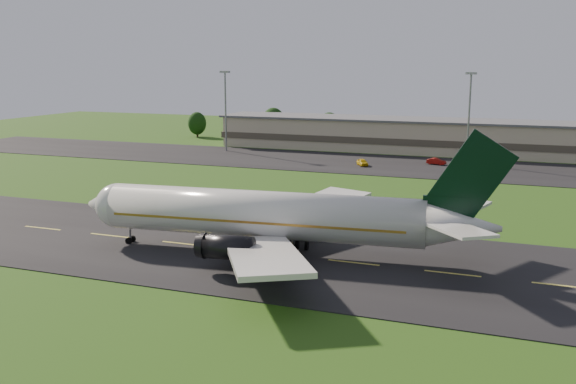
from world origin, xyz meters
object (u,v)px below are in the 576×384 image
(service_vehicle_b, at_px, (436,161))
(service_vehicle_c, at_px, (482,167))
(terminal, at_px, (479,139))
(light_mast_west, at_px, (225,101))
(service_vehicle_a, at_px, (362,162))
(airliner, at_px, (270,216))
(light_mast_centre, at_px, (469,107))

(service_vehicle_b, xyz_separation_m, service_vehicle_c, (10.16, -4.45, 0.03))
(terminal, xyz_separation_m, service_vehicle_c, (2.64, -24.73, -3.17))
(light_mast_west, distance_m, service_vehicle_b, 55.34)
(light_mast_west, xyz_separation_m, service_vehicle_a, (38.80, -11.33, -11.90))
(light_mast_west, height_order, service_vehicle_a, light_mast_west)
(terminal, bearing_deg, service_vehicle_b, -110.34)
(light_mast_west, distance_m, service_vehicle_c, 65.70)
(airliner, relative_size, light_mast_centre, 2.52)
(service_vehicle_b, bearing_deg, light_mast_centre, -44.20)
(airliner, bearing_deg, terminal, 74.20)
(light_mast_centre, relative_size, service_vehicle_a, 4.69)
(service_vehicle_b, bearing_deg, airliner, -174.96)
(service_vehicle_a, distance_m, service_vehicle_b, 16.73)
(airliner, relative_size, light_mast_west, 2.52)
(light_mast_centre, bearing_deg, terminal, 85.05)
(service_vehicle_a, height_order, service_vehicle_b, service_vehicle_a)
(terminal, bearing_deg, light_mast_west, -165.24)
(airliner, height_order, light_mast_west, light_mast_west)
(light_mast_west, height_order, service_vehicle_b, light_mast_west)
(terminal, relative_size, service_vehicle_b, 34.09)
(airliner, distance_m, light_mast_centre, 81.77)
(light_mast_centre, distance_m, service_vehicle_b, 14.02)
(airliner, distance_m, service_vehicle_b, 76.47)
(service_vehicle_a, distance_m, service_vehicle_c, 25.40)
(terminal, height_order, light_mast_centre, light_mast_centre)
(light_mast_centre, distance_m, service_vehicle_a, 26.82)
(service_vehicle_b, distance_m, service_vehicle_c, 11.09)
(service_vehicle_a, bearing_deg, service_vehicle_c, -24.07)
(light_mast_centre, height_order, service_vehicle_a, light_mast_centre)
(terminal, height_order, service_vehicle_a, terminal)
(airliner, bearing_deg, service_vehicle_b, 77.15)
(airliner, xyz_separation_m, service_vehicle_c, (19.37, 71.37, -3.84))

